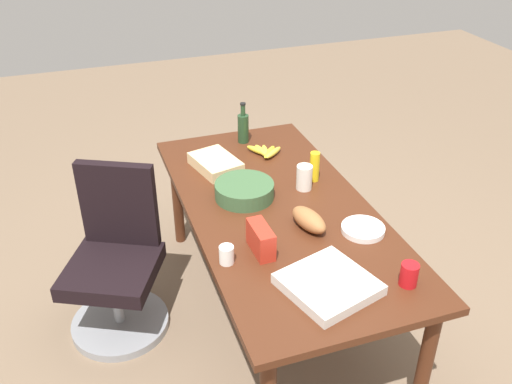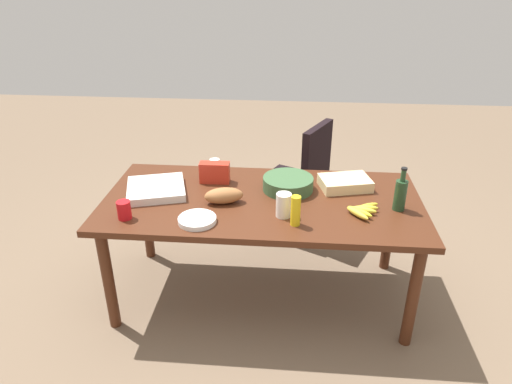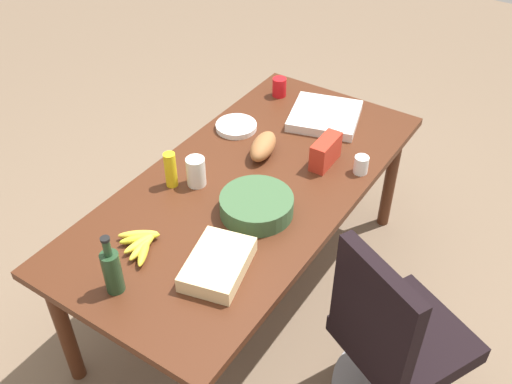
% 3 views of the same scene
% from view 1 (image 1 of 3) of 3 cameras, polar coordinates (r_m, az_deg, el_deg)
% --- Properties ---
extents(ground_plane, '(10.00, 10.00, 0.00)m').
position_cam_1_polar(ground_plane, '(3.51, 2.06, -11.87)').
color(ground_plane, '#76614B').
extents(conference_table, '(2.00, 0.96, 0.75)m').
position_cam_1_polar(conference_table, '(3.09, 2.29, -2.76)').
color(conference_table, '#492413').
rests_on(conference_table, ground).
extents(office_chair, '(0.64, 0.64, 0.97)m').
position_cam_1_polar(office_chair, '(3.30, -13.92, -7.77)').
color(office_chair, gray).
rests_on(office_chair, ground).
extents(banana_bunch, '(0.21, 0.22, 0.04)m').
position_cam_1_polar(banana_bunch, '(3.57, 0.94, 4.12)').
color(banana_bunch, gold).
rests_on(banana_bunch, conference_table).
extents(red_solo_cup, '(0.10, 0.10, 0.11)m').
position_cam_1_polar(red_solo_cup, '(2.59, 15.21, -8.06)').
color(red_solo_cup, red).
rests_on(red_solo_cup, conference_table).
extents(salad_bowl, '(0.35, 0.35, 0.09)m').
position_cam_1_polar(salad_bowl, '(3.11, -1.18, 0.15)').
color(salad_bowl, '#3A5D37').
rests_on(salad_bowl, conference_table).
extents(paper_cup, '(0.08, 0.08, 0.09)m').
position_cam_1_polar(paper_cup, '(2.64, -2.99, -6.35)').
color(paper_cup, white).
rests_on(paper_cup, conference_table).
extents(pizza_box, '(0.45, 0.45, 0.05)m').
position_cam_1_polar(pizza_box, '(2.52, 7.32, -9.24)').
color(pizza_box, silver).
rests_on(pizza_box, conference_table).
extents(paper_plate_stack, '(0.26, 0.26, 0.03)m').
position_cam_1_polar(paper_plate_stack, '(2.90, 10.76, -3.70)').
color(paper_plate_stack, white).
rests_on(paper_plate_stack, conference_table).
extents(mayo_jar, '(0.11, 0.11, 0.14)m').
position_cam_1_polar(mayo_jar, '(3.19, 4.90, 1.48)').
color(mayo_jar, white).
rests_on(mayo_jar, conference_table).
extents(mustard_bottle, '(0.06, 0.06, 0.18)m').
position_cam_1_polar(mustard_bottle, '(3.28, 5.93, 2.57)').
color(mustard_bottle, yellow).
rests_on(mustard_bottle, conference_table).
extents(chip_bag_red, '(0.20, 0.09, 0.14)m').
position_cam_1_polar(chip_bag_red, '(2.69, 0.49, -4.81)').
color(chip_bag_red, red).
rests_on(chip_bag_red, conference_table).
extents(wine_bottle, '(0.08, 0.08, 0.27)m').
position_cam_1_polar(wine_bottle, '(3.71, -1.31, 6.56)').
color(wine_bottle, '#224024').
rests_on(wine_bottle, conference_table).
extents(bread_loaf, '(0.26, 0.16, 0.10)m').
position_cam_1_polar(bread_loaf, '(2.87, 5.36, -2.81)').
color(bread_loaf, '#A06538').
rests_on(bread_loaf, conference_table).
extents(sheet_cake, '(0.36, 0.29, 0.07)m').
position_cam_1_polar(sheet_cake, '(3.42, -4.11, 2.90)').
color(sheet_cake, beige).
rests_on(sheet_cake, conference_table).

